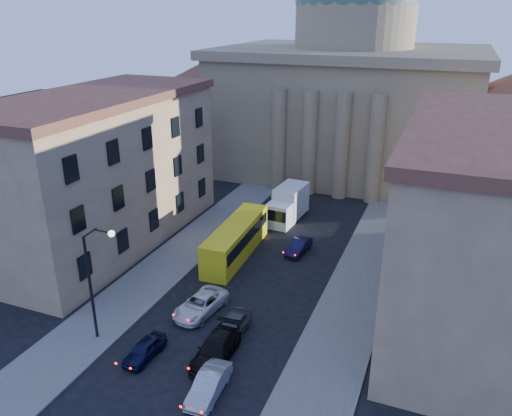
# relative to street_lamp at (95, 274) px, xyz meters

# --- Properties ---
(sidewalk_left) EXTENTS (5.00, 60.00, 0.15)m
(sidewalk_left) POSITION_rel_street_lamp_xyz_m (-1.53, 10.00, -5.21)
(sidewalk_left) COLOR #595751
(sidewalk_left) RESTS_ON ground
(sidewalk_right) EXTENTS (5.00, 60.00, 0.15)m
(sidewalk_right) POSITION_rel_street_lamp_xyz_m (15.47, 10.00, -5.21)
(sidewalk_right) COLOR #595751
(sidewalk_right) RESTS_ON ground
(church) EXTENTS (68.02, 28.76, 36.60)m
(church) POSITION_rel_street_lamp_xyz_m (6.97, 47.47, 6.59)
(church) COLOR #7F694E
(church) RESTS_ON ground
(building_left) EXTENTS (11.60, 26.60, 14.70)m
(building_left) POSITION_rel_street_lamp_xyz_m (-10.03, 14.00, 2.14)
(building_left) COLOR tan
(building_left) RESTS_ON ground
(building_right) EXTENTS (11.60, 26.60, 14.70)m
(building_right) POSITION_rel_street_lamp_xyz_m (23.97, 14.00, 2.14)
(building_right) COLOR tan
(building_right) RESTS_ON ground
(street_lamp) EXTENTS (2.62, 0.44, 8.83)m
(street_lamp) POSITION_rel_street_lamp_xyz_m (0.00, 0.00, 0.00)
(street_lamp) COLOR black
(street_lamp) RESTS_ON ground
(car_left_near) EXTENTS (1.69, 3.74, 1.25)m
(car_left_near) POSITION_rel_street_lamp_xyz_m (3.82, -0.55, -4.66)
(car_left_near) COLOR black
(car_left_near) RESTS_ON ground
(car_right_near) EXTENTS (1.68, 4.31, 1.40)m
(car_right_near) POSITION_rel_street_lamp_xyz_m (9.41, -2.05, -4.59)
(car_right_near) COLOR #97999E
(car_right_near) RESTS_ON ground
(car_left_mid) EXTENTS (3.04, 5.43, 1.43)m
(car_left_mid) POSITION_rel_street_lamp_xyz_m (4.85, 5.62, -4.57)
(car_left_mid) COLOR silver
(car_left_mid) RESTS_ON ground
(car_right_mid) EXTENTS (2.41, 5.40, 1.54)m
(car_right_mid) POSITION_rel_street_lamp_xyz_m (8.36, 1.10, -4.52)
(car_right_mid) COLOR black
(car_right_mid) RESTS_ON ground
(car_right_far) EXTENTS (1.86, 4.36, 1.47)m
(car_right_far) POSITION_rel_street_lamp_xyz_m (8.30, 3.81, -4.55)
(car_right_far) COLOR #46464B
(car_right_far) RESTS_ON ground
(car_right_distant) EXTENTS (1.78, 4.05, 1.29)m
(car_right_distant) POSITION_rel_street_lamp_xyz_m (8.88, 18.15, -4.64)
(car_right_distant) COLOR black
(car_right_distant) RESTS_ON ground
(city_bus) EXTENTS (3.06, 11.34, 3.17)m
(city_bus) POSITION_rel_street_lamp_xyz_m (3.47, 15.53, -3.58)
(city_bus) COLOR yellow
(city_bus) RESTS_ON ground
(box_truck) EXTENTS (3.11, 6.82, 3.64)m
(box_truck) POSITION_rel_street_lamp_xyz_m (5.28, 25.60, -3.56)
(box_truck) COLOR silver
(box_truck) RESTS_ON ground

